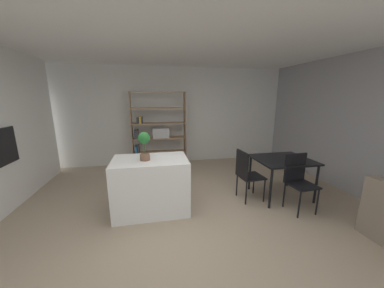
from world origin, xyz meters
TOP-DOWN VIEW (x-y plane):
  - ground_plane at (0.00, 0.00)m, footprint 9.79×9.79m
  - ceiling_slab at (0.00, 0.00)m, footprint 7.11×6.31m
  - back_partition at (0.00, 3.13)m, footprint 7.11×0.06m
  - right_partition_gray at (3.53, 0.00)m, footprint 0.06×6.31m
  - built_in_oven at (-2.81, 0.91)m, footprint 0.06×0.61m
  - kitchen_island at (-0.46, 0.43)m, footprint 1.23×0.78m
  - potted_plant_on_island at (-0.53, 0.39)m, footprint 0.19×0.19m
  - open_bookshelf at (-0.28, 2.70)m, footprint 1.45×0.35m
  - dining_table at (2.04, 0.48)m, footprint 1.04×0.90m
  - dining_chair_near at (2.03, 0.01)m, footprint 0.45×0.45m
  - dining_chair_island_side at (1.30, 0.47)m, footprint 0.47×0.45m

SIDE VIEW (x-z plane):
  - ground_plane at x=0.00m, z-range 0.00..0.00m
  - kitchen_island at x=-0.46m, z-range 0.00..0.93m
  - dining_chair_island_side at x=1.30m, z-range 0.08..1.04m
  - dining_chair_near at x=2.03m, z-range 0.09..1.07m
  - dining_table at x=2.04m, z-range 0.30..1.07m
  - open_bookshelf at x=-0.28m, z-range -0.03..2.04m
  - built_in_oven at x=-2.81m, z-range 0.83..1.44m
  - potted_plant_on_island at x=-0.53m, z-range 0.98..1.44m
  - back_partition at x=0.00m, z-range 0.00..2.77m
  - right_partition_gray at x=3.53m, z-range 0.00..2.77m
  - ceiling_slab at x=0.00m, z-range 2.77..2.83m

